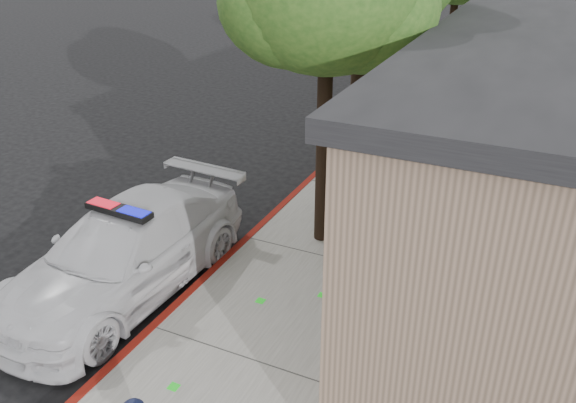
# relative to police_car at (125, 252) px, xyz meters

# --- Properties ---
(ground) EXTENTS (120.00, 120.00, 0.00)m
(ground) POSITION_rel_police_car_xyz_m (1.05, -0.82, -0.73)
(ground) COLOR black
(ground) RESTS_ON ground
(sidewalk) EXTENTS (3.20, 60.00, 0.15)m
(sidewalk) POSITION_rel_police_car_xyz_m (2.65, 2.18, -0.66)
(sidewalk) COLOR gray
(sidewalk) RESTS_ON ground
(red_curb) EXTENTS (0.14, 60.00, 0.16)m
(red_curb) POSITION_rel_police_car_xyz_m (1.11, 2.18, -0.65)
(red_curb) COLOR maroon
(red_curb) RESTS_ON ground
(police_car) EXTENTS (2.28, 5.11, 1.58)m
(police_car) POSITION_rel_police_car_xyz_m (0.00, 0.00, 0.00)
(police_car) COLOR silver
(police_car) RESTS_ON ground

